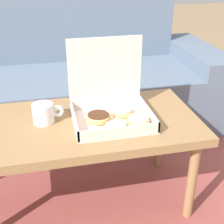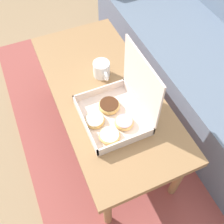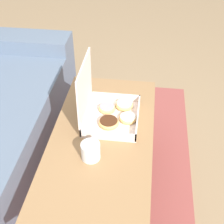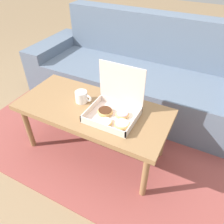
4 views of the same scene
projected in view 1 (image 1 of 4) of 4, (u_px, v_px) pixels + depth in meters
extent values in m
plane|color=#937756|center=(75.00, 196.00, 1.64)|extent=(12.00, 12.00, 0.00)
cube|color=#994742|center=(69.00, 162.00, 1.89)|extent=(2.37, 1.79, 0.01)
cube|color=slate|center=(62.00, 106.00, 2.11)|extent=(1.77, 0.62, 0.42)
cube|color=slate|center=(55.00, 55.00, 2.36)|extent=(1.77, 0.20, 0.89)
cube|color=slate|center=(193.00, 81.00, 2.37)|extent=(0.24, 0.82, 0.53)
cube|color=#997047|center=(70.00, 127.00, 1.38)|extent=(1.15, 0.53, 0.04)
cylinder|color=#997047|center=(192.00, 181.00, 1.41)|extent=(0.04, 0.04, 0.43)
cylinder|color=#997047|center=(160.00, 135.00, 1.77)|extent=(0.04, 0.04, 0.43)
cube|color=silver|center=(112.00, 121.00, 1.38)|extent=(0.34, 0.29, 0.01)
cube|color=silver|center=(120.00, 132.00, 1.24)|extent=(0.34, 0.01, 0.05)
cube|color=silver|center=(106.00, 102.00, 1.49)|extent=(0.34, 0.01, 0.05)
cube|color=silver|center=(74.00, 120.00, 1.33)|extent=(0.01, 0.29, 0.05)
cube|color=silver|center=(148.00, 112.00, 1.40)|extent=(0.01, 0.29, 0.05)
cube|color=silver|center=(105.00, 69.00, 1.41)|extent=(0.34, 0.01, 0.29)
torus|color=#E0B266|center=(98.00, 118.00, 1.37)|extent=(0.11, 0.11, 0.03)
cylinder|color=#472614|center=(98.00, 116.00, 1.36)|extent=(0.09, 0.09, 0.01)
torus|color=#E0B266|center=(115.00, 128.00, 1.29)|extent=(0.10, 0.10, 0.03)
cylinder|color=white|center=(115.00, 126.00, 1.29)|extent=(0.08, 0.08, 0.01)
torus|color=#E0B266|center=(123.00, 112.00, 1.41)|extent=(0.09, 0.09, 0.03)
cylinder|color=pink|center=(124.00, 111.00, 1.41)|extent=(0.08, 0.08, 0.01)
torus|color=#E0B266|center=(138.00, 121.00, 1.34)|extent=(0.10, 0.10, 0.03)
cylinder|color=white|center=(138.00, 119.00, 1.33)|extent=(0.09, 0.09, 0.01)
cylinder|color=white|center=(43.00, 113.00, 1.36)|extent=(0.09, 0.09, 0.09)
torus|color=white|center=(57.00, 111.00, 1.37)|extent=(0.06, 0.02, 0.06)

